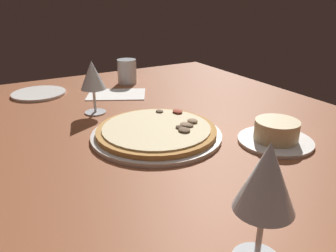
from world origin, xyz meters
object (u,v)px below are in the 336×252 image
Objects in this scene: ramekin_on_saucer at (276,134)px; side_plate at (39,93)px; pizza_main at (157,132)px; wine_glass_near at (266,181)px; water_glass at (127,73)px; wine_glass_far at (93,77)px; paper_menu at (116,94)px.

ramekin_on_saucer is 79.32cm from side_plate.
pizza_main is at bearing -126.35° from ramekin_on_saucer.
side_plate is (-93.57, -11.21, -11.94)cm from wine_glass_near.
side_plate is (-0.80, -32.33, -3.45)cm from water_glass.
pizza_main is 26.81cm from wine_glass_far.
ramekin_on_saucer is 51.32cm from wine_glass_far.
pizza_main is 3.49× the size of water_glass.
ramekin_on_saucer is at bearing 130.68° from wine_glass_near.
wine_glass_far is 66.49cm from wine_glass_near.
wine_glass_far reaches higher than ramekin_on_saucer.
paper_menu is (12.24, -9.64, -3.75)cm from water_glass.
wine_glass_far is 34.51cm from water_glass.
wine_glass_far is at bearing -12.47° from paper_menu.
ramekin_on_saucer is at bearing 53.65° from pizza_main.
ramekin_on_saucer is 57.77cm from paper_menu.
side_plate is at bearing -148.58° from ramekin_on_saucer.
water_glass is (-92.77, 21.13, -8.49)cm from wine_glass_near.
wine_glass_far is 21.10cm from paper_menu.
ramekin_on_saucer is at bearing 31.42° from side_plate.
water_glass is 0.51× the size of side_plate.
wine_glass_far is (-23.89, -7.62, 9.50)cm from pizza_main.
paper_menu is (-54.64, -18.65, -2.08)cm from ramekin_on_saucer.
side_plate is at bearing -92.77° from paper_menu.
wine_glass_far is 0.86× the size of side_plate.
water_glass is at bearing 141.05° from wine_glass_far.
water_glass is (-50.20, 13.64, 2.67)cm from pizza_main.
ramekin_on_saucer is 0.90× the size of paper_menu.
wine_glass_near is at bearing -9.97° from pizza_main.
water_glass is 32.53cm from side_plate.
ramekin_on_saucer is 1.91× the size of water_glass.
water_glass is 0.47× the size of paper_menu.
ramekin_on_saucer is 1.00× the size of wine_glass_near.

